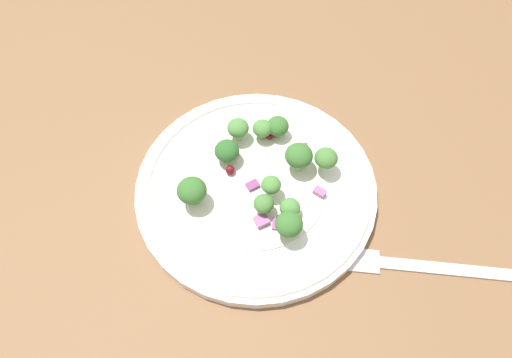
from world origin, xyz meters
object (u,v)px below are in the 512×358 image
object	(u,v)px
broccoli_floret_0	(262,129)
fork	(426,267)
broccoli_floret_2	(278,126)
plate	(256,188)
broccoli_floret_1	(271,185)

from	to	relation	value
broccoli_floret_0	fork	size ratio (longest dim) A/B	0.12
broccoli_floret_2	fork	world-z (taller)	broccoli_floret_2
plate	broccoli_floret_2	world-z (taller)	broccoli_floret_2
plate	fork	size ratio (longest dim) A/B	1.45
broccoli_floret_0	broccoli_floret_1	size ratio (longest dim) A/B	1.05
plate	broccoli_floret_2	xyz separation A→B (cm)	(-6.78, -1.74, 1.92)
broccoli_floret_0	fork	xyz separation A→B (cm)	(3.32, 21.28, -2.65)
broccoli_floret_2	plate	bearing A→B (deg)	14.37
plate	broccoli_floret_0	xyz separation A→B (cm)	(-5.53, -2.90, 2.04)
plate	broccoli_floret_0	distance (cm)	6.57
plate	broccoli_floret_0	bearing A→B (deg)	-152.30
broccoli_floret_0	broccoli_floret_1	bearing A→B (deg)	40.47
plate	broccoli_floret_1	xyz separation A→B (cm)	(-0.02, 1.80, 2.29)
broccoli_floret_0	broccoli_floret_2	xyz separation A→B (cm)	(-1.24, 1.17, -0.12)
fork	plate	bearing A→B (deg)	-83.13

